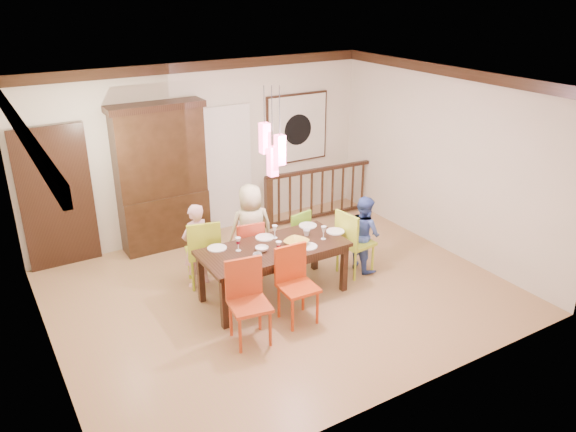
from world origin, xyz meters
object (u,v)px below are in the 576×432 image
dining_table (274,253)px  balustrade (322,192)px  person_far_mid (251,228)px  chair_end_right (356,237)px  person_end_right (364,233)px  chair_far_left (203,246)px  china_hutch (161,177)px  person_far_left (196,246)px

dining_table → balustrade: balustrade is taller
dining_table → balustrade: size_ratio=0.87×
person_far_mid → chair_end_right: bearing=155.7°
dining_table → chair_end_right: bearing=-1.2°
person_far_mid → person_end_right: size_ratio=1.17×
chair_far_left → balustrade: size_ratio=0.45×
balustrade → china_hutch: bearing=177.2°
person_far_mid → person_end_right: person_far_mid is taller
person_far_left → person_far_mid: 0.89m
china_hutch → person_far_left: bearing=-92.9°
balustrade → chair_far_left: bearing=-153.6°
dining_table → chair_far_left: chair_far_left is taller
chair_far_left → balustrade: bearing=-143.6°
chair_far_left → china_hutch: size_ratio=0.43×
balustrade → person_end_right: size_ratio=1.97×
dining_table → person_end_right: bearing=1.0°
chair_end_right → china_hutch: size_ratio=0.43×
dining_table → chair_end_right: (1.38, -0.04, -0.09)m
chair_end_right → chair_far_left: bearing=59.9°
chair_far_left → balustrade: (2.84, 1.16, -0.08)m
person_end_right → chair_end_right: bearing=106.3°
chair_far_left → person_end_right: person_end_right is taller
chair_end_right → person_far_left: bearing=60.9°
dining_table → person_far_mid: person_far_mid is taller
person_far_mid → chair_far_left: bearing=12.0°
person_far_left → person_far_mid: size_ratio=0.92×
chair_end_right → balustrade: size_ratio=0.44×
chair_end_right → balustrade: chair_end_right is taller
dining_table → china_hutch: china_hutch is taller
person_far_mid → person_end_right: 1.68m
dining_table → person_far_mid: (0.10, 0.85, 0.02)m
dining_table → chair_end_right: size_ratio=1.99×
china_hutch → person_far_left: size_ratio=1.90×
dining_table → china_hutch: (-0.71, 2.33, 0.52)m
dining_table → person_far_mid: size_ratio=1.48×
china_hutch → person_far_mid: bearing=-61.5°
person_far_left → balustrade: bearing=-174.8°
person_end_right → person_far_mid: bearing=60.0°
chair_far_left → person_far_left: size_ratio=0.82×
china_hutch → person_end_right: (2.27, -2.32, -0.60)m
chair_end_right → china_hutch: 3.22m
dining_table → person_far_mid: bearing=83.7°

